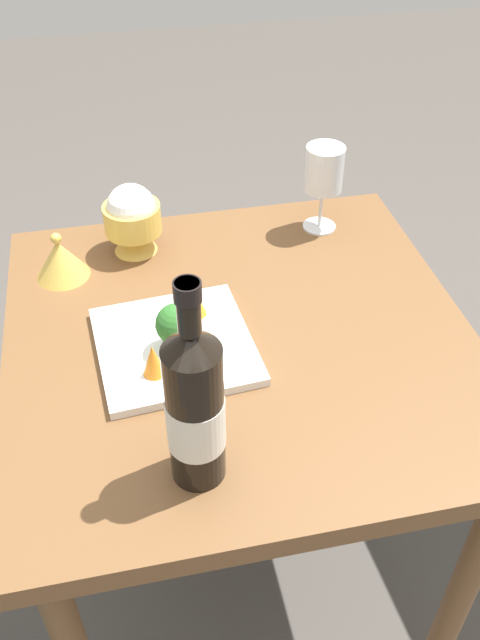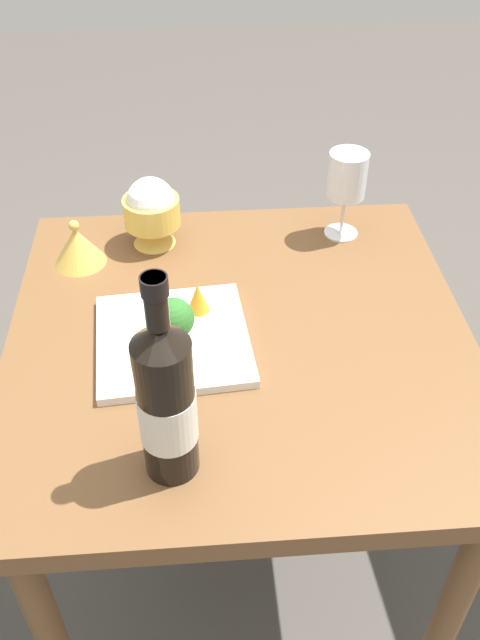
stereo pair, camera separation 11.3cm
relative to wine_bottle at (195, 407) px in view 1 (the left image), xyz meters
name	(u,v)px [view 1 (the left image)]	position (x,y,z in m)	size (l,w,h in m)	color
ground_plane	(240,562)	(0.27, -0.11, -0.87)	(8.00, 8.00, 0.00)	#4C4742
dining_table	(240,375)	(0.27, -0.11, -0.23)	(0.79, 0.79, 0.74)	brown
wine_bottle	(195,407)	(0.00, 0.00, 0.00)	(0.08, 0.08, 0.33)	black
wine_glass	(324,171)	(0.56, -0.34, 0.00)	(0.08, 0.08, 0.18)	white
rice_bowl	(132,218)	(0.55, 0.04, -0.06)	(0.11, 0.11, 0.14)	gold
rice_bowl_lid	(60,259)	(0.50, 0.18, -0.09)	(0.10, 0.10, 0.09)	gold
serving_plate	(175,346)	(0.25, 0.00, -0.12)	(0.27, 0.27, 0.02)	white
broccoli_floret	(177,325)	(0.23, -0.01, -0.06)	(0.07, 0.07, 0.09)	#729E4C
carrot_garnish_left	(153,360)	(0.18, 0.04, -0.08)	(0.04, 0.04, 0.06)	orange
carrot_garnish_right	(195,301)	(0.31, -0.05, -0.09)	(0.04, 0.04, 0.05)	orange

